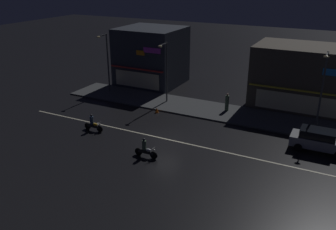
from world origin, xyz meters
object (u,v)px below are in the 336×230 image
streetlamp_east (323,84)px  motorcycle_following (145,149)px  streetlamp_mid (166,67)px  traffic_cone (157,110)px  motorcycle_lead (93,124)px  streetlamp_west (106,58)px  pedestrian_on_sidewalk (227,103)px  parked_car_near_kerb (319,140)px

streetlamp_east → motorcycle_following: bearing=-133.4°
streetlamp_mid → traffic_cone: size_ratio=11.29×
streetlamp_mid → motorcycle_lead: size_ratio=3.27×
streetlamp_west → pedestrian_on_sidewalk: size_ratio=3.70×
streetlamp_west → motorcycle_following: size_ratio=3.42×
pedestrian_on_sidewalk → parked_car_near_kerb: bearing=-83.5°
streetlamp_mid → streetlamp_east: size_ratio=0.93×
pedestrian_on_sidewalk → streetlamp_mid: bearing=128.1°
motorcycle_lead → traffic_cone: motorcycle_lead is taller
streetlamp_west → streetlamp_east: bearing=-0.4°
streetlamp_west → traffic_cone: (8.04, -3.15, -3.74)m
motorcycle_lead → motorcycle_following: same height
motorcycle_lead → motorcycle_following: bearing=163.1°
pedestrian_on_sidewalk → parked_car_near_kerb: size_ratio=0.41×
streetlamp_west → streetlamp_mid: 7.53m
streetlamp_east → streetlamp_west: bearing=179.6°
pedestrian_on_sidewalk → traffic_cone: size_ratio=3.19×
streetlamp_mid → pedestrian_on_sidewalk: (6.51, 0.46, -2.91)m
streetlamp_west → parked_car_near_kerb: (22.95, -4.44, -3.14)m
motorcycle_lead → traffic_cone: (2.88, 6.24, -0.36)m
motorcycle_following → traffic_cone: 9.06m
streetlamp_east → parked_car_near_kerb: 5.41m
streetlamp_east → parked_car_near_kerb: size_ratio=1.55×
motorcycle_lead → streetlamp_west: bearing=-60.3°
streetlamp_east → motorcycle_lead: 19.79m
streetlamp_mid → motorcycle_lead: streetlamp_mid is taller
streetlamp_west → pedestrian_on_sidewalk: bearing=0.8°
streetlamp_west → parked_car_near_kerb: 23.59m
streetlamp_east → pedestrian_on_sidewalk: size_ratio=3.80×
streetlamp_mid → streetlamp_east: bearing=0.4°
pedestrian_on_sidewalk → parked_car_near_kerb: 10.05m
streetlamp_mid → motorcycle_lead: bearing=-104.5°
pedestrian_on_sidewalk → motorcycle_following: bearing=-157.7°
streetlamp_west → motorcycle_lead: 11.23m
streetlamp_west → traffic_cone: size_ratio=11.80×
traffic_cone → parked_car_near_kerb: bearing=-5.0°
parked_car_near_kerb → motorcycle_following: (-11.32, -7.02, -0.24)m
motorcycle_following → parked_car_near_kerb: bearing=-139.9°
parked_car_near_kerb → traffic_cone: parked_car_near_kerb is taller
parked_car_near_kerb → traffic_cone: 14.98m
streetlamp_mid → motorcycle_following: bearing=-69.9°
streetlamp_mid → parked_car_near_kerb: (15.43, -4.18, -2.99)m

